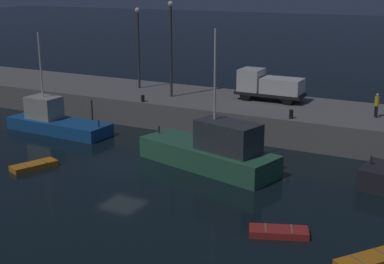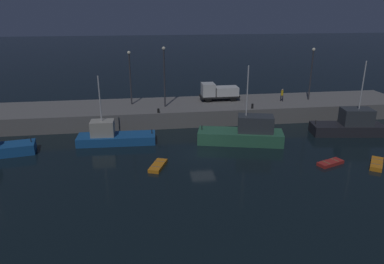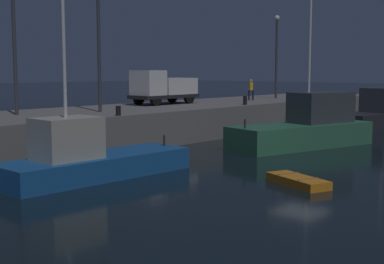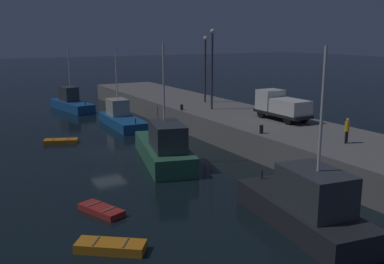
% 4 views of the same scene
% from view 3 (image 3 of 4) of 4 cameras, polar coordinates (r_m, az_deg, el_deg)
% --- Properties ---
extents(ground_plane, '(320.00, 320.00, 0.00)m').
position_cam_3_polar(ground_plane, '(27.15, 11.44, -3.15)').
color(ground_plane, black).
extents(pier_quay, '(59.84, 8.26, 2.06)m').
position_cam_3_polar(pier_quay, '(35.03, -6.81, 0.80)').
color(pier_quay, slate).
rests_on(pier_quay, ground).
extents(fishing_trawler_red, '(8.66, 3.90, 8.69)m').
position_cam_3_polar(fishing_trawler_red, '(45.13, 19.11, 1.92)').
color(fishing_trawler_red, '#232328').
rests_on(fishing_trawler_red, ground).
extents(fishing_boat_blue, '(9.77, 5.12, 8.64)m').
position_cam_3_polar(fishing_boat_blue, '(32.69, 12.01, 0.49)').
color(fishing_boat_blue, '#2D6647').
rests_on(fishing_boat_blue, ground).
extents(fishing_boat_orange, '(8.64, 2.93, 7.59)m').
position_cam_3_polar(fishing_boat_orange, '(22.95, -10.78, -2.78)').
color(fishing_boat_orange, '#195193').
rests_on(fishing_boat_orange, ground).
extents(rowboat_white_mid, '(2.01, 3.01, 0.37)m').
position_cam_3_polar(rowboat_white_mid, '(21.78, 11.08, -5.08)').
color(rowboat_white_mid, orange).
rests_on(rowboat_white_mid, ground).
extents(lamp_post_west, '(0.44, 0.44, 7.00)m').
position_cam_3_polar(lamp_post_west, '(31.22, -18.24, 9.35)').
color(lamp_post_west, '#38383D').
rests_on(lamp_post_west, pier_quay).
extents(lamp_post_east, '(0.44, 0.44, 7.68)m').
position_cam_3_polar(lamp_post_east, '(32.21, -9.81, 10.11)').
color(lamp_post_east, '#38383D').
rests_on(lamp_post_east, pier_quay).
extents(lamp_post_central, '(0.44, 0.44, 7.14)m').
position_cam_3_polar(lamp_post_central, '(47.90, 8.91, 8.59)').
color(lamp_post_central, '#38383D').
rests_on(lamp_post_central, pier_quay).
extents(utility_truck, '(5.40, 2.05, 2.43)m').
position_cam_3_polar(utility_truck, '(38.94, -3.09, 4.74)').
color(utility_truck, black).
rests_on(utility_truck, pier_quay).
extents(dockworker, '(0.42, 0.42, 1.70)m').
position_cam_3_polar(dockworker, '(44.49, 6.24, 4.60)').
color(dockworker, black).
rests_on(dockworker, pier_quay).
extents(bollard_west, '(0.28, 0.28, 0.53)m').
position_cam_3_polar(bollard_west, '(29.43, -7.78, 2.23)').
color(bollard_west, black).
rests_on(bollard_west, pier_quay).
extents(bollard_central, '(0.28, 0.28, 0.62)m').
position_cam_3_polar(bollard_central, '(38.53, 5.62, 3.34)').
color(bollard_central, black).
rests_on(bollard_central, pier_quay).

